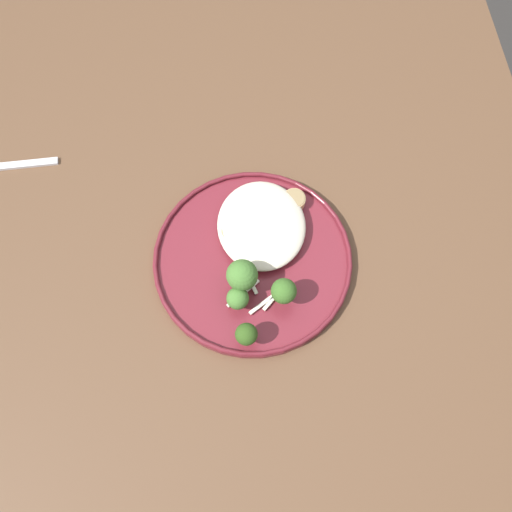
# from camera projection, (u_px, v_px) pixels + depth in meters

# --- Properties ---
(ground) EXTENTS (6.00, 6.00, 0.00)m
(ground) POSITION_uv_depth(u_px,v_px,m) (246.00, 373.00, 1.52)
(ground) COLOR #2D2B28
(wooden_dining_table) EXTENTS (1.40, 1.00, 0.74)m
(wooden_dining_table) POSITION_uv_depth(u_px,v_px,m) (240.00, 288.00, 0.92)
(wooden_dining_table) COLOR brown
(wooden_dining_table) RESTS_ON ground
(dinner_plate) EXTENTS (0.29, 0.29, 0.02)m
(dinner_plate) POSITION_uv_depth(u_px,v_px,m) (256.00, 259.00, 0.84)
(dinner_plate) COLOR maroon
(dinner_plate) RESTS_ON wooden_dining_table
(noodle_bed) EXTENTS (0.15, 0.13, 0.03)m
(noodle_bed) POSITION_uv_depth(u_px,v_px,m) (265.00, 225.00, 0.84)
(noodle_bed) COLOR beige
(noodle_bed) RESTS_ON dinner_plate
(seared_scallop_half_hidden) EXTENTS (0.03, 0.03, 0.02)m
(seared_scallop_half_hidden) POSITION_uv_depth(u_px,v_px,m) (236.00, 233.00, 0.84)
(seared_scallop_half_hidden) COLOR #E5C689
(seared_scallop_half_hidden) RESTS_ON dinner_plate
(seared_scallop_tiny_bay) EXTENTS (0.03, 0.03, 0.01)m
(seared_scallop_tiny_bay) POSITION_uv_depth(u_px,v_px,m) (253.00, 202.00, 0.86)
(seared_scallop_tiny_bay) COLOR beige
(seared_scallop_tiny_bay) RESTS_ON dinner_plate
(seared_scallop_left_edge) EXTENTS (0.03, 0.03, 0.02)m
(seared_scallop_left_edge) POSITION_uv_depth(u_px,v_px,m) (262.00, 226.00, 0.85)
(seared_scallop_left_edge) COLOR #E5C689
(seared_scallop_left_edge) RESTS_ON dinner_plate
(seared_scallop_on_noodles) EXTENTS (0.03, 0.03, 0.02)m
(seared_scallop_on_noodles) POSITION_uv_depth(u_px,v_px,m) (278.00, 218.00, 0.85)
(seared_scallop_on_noodles) COLOR #DBB77A
(seared_scallop_on_noodles) RESTS_ON dinner_plate
(seared_scallop_tilted_round) EXTENTS (0.03, 0.03, 0.02)m
(seared_scallop_tilted_round) POSITION_uv_depth(u_px,v_px,m) (297.00, 200.00, 0.86)
(seared_scallop_tilted_round) COLOR #DBB77A
(seared_scallop_tilted_round) RESTS_ON dinner_plate
(broccoli_floret_beside_noodles) EXTENTS (0.03, 0.03, 0.04)m
(broccoli_floret_beside_noodles) POSITION_uv_depth(u_px,v_px,m) (242.00, 298.00, 0.79)
(broccoli_floret_beside_noodles) COLOR #89A356
(broccoli_floret_beside_noodles) RESTS_ON dinner_plate
(broccoli_floret_left_leaning) EXTENTS (0.04, 0.04, 0.07)m
(broccoli_floret_left_leaning) POSITION_uv_depth(u_px,v_px,m) (246.00, 275.00, 0.78)
(broccoli_floret_left_leaning) COLOR #89A356
(broccoli_floret_left_leaning) RESTS_ON dinner_plate
(broccoli_floret_near_rim) EXTENTS (0.04, 0.04, 0.06)m
(broccoli_floret_near_rim) POSITION_uv_depth(u_px,v_px,m) (287.00, 291.00, 0.78)
(broccoli_floret_near_rim) COLOR #7A994C
(broccoli_floret_near_rim) RESTS_ON dinner_plate
(broccoli_floret_front_edge) EXTENTS (0.03, 0.03, 0.05)m
(broccoli_floret_front_edge) POSITION_uv_depth(u_px,v_px,m) (250.00, 334.00, 0.76)
(broccoli_floret_front_edge) COLOR #89A356
(broccoli_floret_front_edge) RESTS_ON dinner_plate
(onion_sliver_long_sliver) EXTENTS (0.04, 0.02, 0.00)m
(onion_sliver_long_sliver) POSITION_uv_depth(u_px,v_px,m) (254.00, 281.00, 0.82)
(onion_sliver_long_sliver) COLOR silver
(onion_sliver_long_sliver) RESTS_ON dinner_plate
(onion_sliver_pale_crescent) EXTENTS (0.04, 0.05, 0.00)m
(onion_sliver_pale_crescent) POSITION_uv_depth(u_px,v_px,m) (247.00, 293.00, 0.81)
(onion_sliver_pale_crescent) COLOR silver
(onion_sliver_pale_crescent) RESTS_ON dinner_plate
(onion_sliver_curled_piece) EXTENTS (0.03, 0.04, 0.00)m
(onion_sliver_curled_piece) POSITION_uv_depth(u_px,v_px,m) (266.00, 304.00, 0.81)
(onion_sliver_curled_piece) COLOR silver
(onion_sliver_curled_piece) RESTS_ON dinner_plate
(onion_sliver_short_strip) EXTENTS (0.04, 0.04, 0.00)m
(onion_sliver_short_strip) POSITION_uv_depth(u_px,v_px,m) (278.00, 297.00, 0.81)
(onion_sliver_short_strip) COLOR silver
(onion_sliver_short_strip) RESTS_ON dinner_plate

